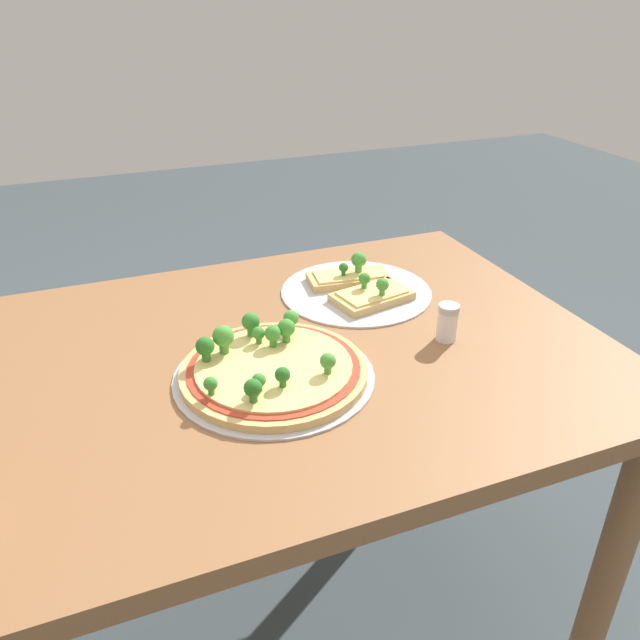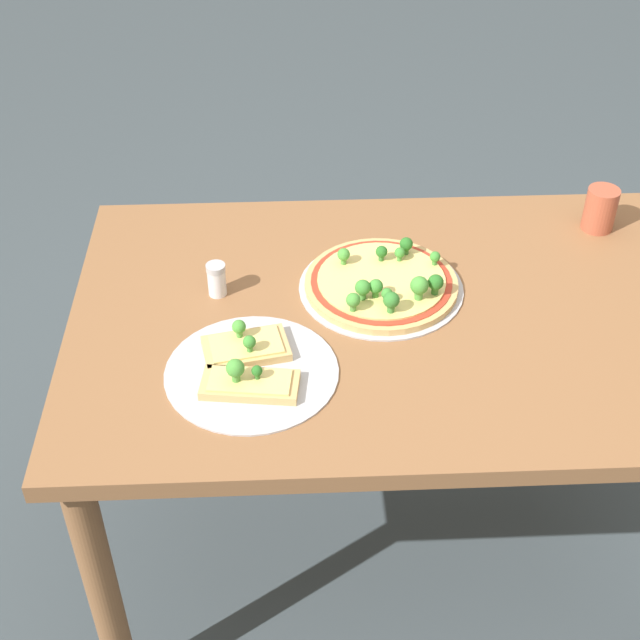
{
  "view_description": "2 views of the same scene",
  "coord_description": "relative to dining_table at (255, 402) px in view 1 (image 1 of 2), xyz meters",
  "views": [
    {
      "loc": [
        0.22,
        0.88,
        1.29
      ],
      "look_at": [
        -0.14,
        -0.04,
        0.74
      ],
      "focal_mm": 35.0,
      "sensor_mm": 36.0,
      "label": 1
    },
    {
      "loc": [
        -0.2,
        -1.32,
        1.79
      ],
      "look_at": [
        -0.14,
        -0.04,
        0.74
      ],
      "focal_mm": 50.0,
      "sensor_mm": 36.0,
      "label": 2
    }
  ],
  "objects": [
    {
      "name": "condiment_shaker",
      "position": [
        -0.34,
        0.07,
        0.13
      ],
      "size": [
        0.04,
        0.04,
        0.07
      ],
      "color": "silver",
      "rests_on": "dining_table"
    },
    {
      "name": "dining_table",
      "position": [
        0.0,
        0.0,
        0.0
      ],
      "size": [
        1.23,
        0.82,
        0.72
      ],
      "color": "brown",
      "rests_on": "ground_plane"
    },
    {
      "name": "ground_plane",
      "position": [
        0.0,
        0.0,
        -0.63
      ],
      "size": [
        8.0,
        8.0,
        0.0
      ],
      "primitive_type": "plane",
      "color": "#3D474C"
    },
    {
      "name": "pizza_tray_slice",
      "position": [
        -0.27,
        -0.16,
        0.11
      ],
      "size": [
        0.31,
        0.31,
        0.07
      ],
      "color": "#B7B7BC",
      "rests_on": "dining_table"
    },
    {
      "name": "pizza_tray_whole",
      "position": [
        -0.01,
        0.07,
        0.11
      ],
      "size": [
        0.33,
        0.33,
        0.07
      ],
      "color": "#B7B7BC",
      "rests_on": "dining_table"
    }
  ]
}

